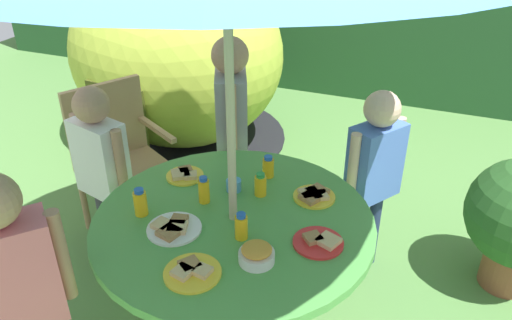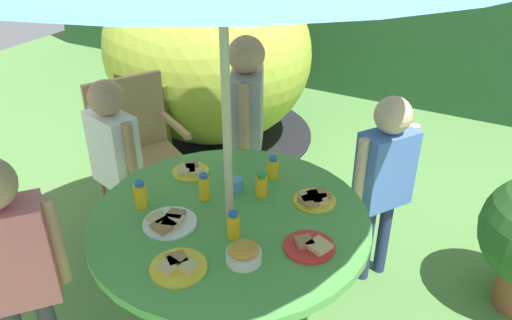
# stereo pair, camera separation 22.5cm
# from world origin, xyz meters

# --- Properties ---
(garden_table) EXTENTS (1.24, 1.24, 0.71)m
(garden_table) POSITION_xyz_m (0.00, 0.00, 0.57)
(garden_table) COLOR tan
(garden_table) RESTS_ON ground_plane
(wooden_chair) EXTENTS (0.62, 0.65, 0.95)m
(wooden_chair) POSITION_xyz_m (-1.03, 0.58, 0.53)
(wooden_chair) COLOR tan
(wooden_chair) RESTS_ON ground_plane
(dome_tent) EXTENTS (1.94, 1.94, 1.50)m
(dome_tent) POSITION_xyz_m (-1.30, 1.83, 0.74)
(dome_tent) COLOR #B2C63F
(dome_tent) RESTS_ON ground_plane
(child_in_blue_shirt) EXTENTS (0.29, 0.33, 1.10)m
(child_in_blue_shirt) POSITION_xyz_m (0.49, 0.74, 0.70)
(child_in_blue_shirt) COLOR navy
(child_in_blue_shirt) RESTS_ON ground_plane
(child_in_grey_shirt) EXTENTS (0.30, 0.39, 1.25)m
(child_in_grey_shirt) POSITION_xyz_m (-0.38, 0.85, 0.80)
(child_in_grey_shirt) COLOR brown
(child_in_grey_shirt) RESTS_ON ground_plane
(child_in_white_shirt) EXTENTS (0.37, 0.23, 1.11)m
(child_in_white_shirt) POSITION_xyz_m (-0.87, 0.23, 0.71)
(child_in_white_shirt) COLOR #3F3F47
(child_in_white_shirt) RESTS_ON ground_plane
(child_in_pink_shirt) EXTENTS (0.33, 0.34, 1.18)m
(child_in_pink_shirt) POSITION_xyz_m (-0.59, -0.66, 0.75)
(child_in_pink_shirt) COLOR #3F3F47
(child_in_pink_shirt) RESTS_ON ground_plane
(snack_bowl) EXTENTS (0.14, 0.14, 0.08)m
(snack_bowl) POSITION_xyz_m (0.20, -0.23, 0.75)
(snack_bowl) COLOR white
(snack_bowl) RESTS_ON garden_table
(plate_front_edge) EXTENTS (0.20, 0.20, 0.03)m
(plate_front_edge) POSITION_xyz_m (0.29, 0.28, 0.73)
(plate_front_edge) COLOR yellow
(plate_front_edge) RESTS_ON garden_table
(plate_mid_right) EXTENTS (0.23, 0.23, 0.03)m
(plate_mid_right) POSITION_xyz_m (-0.20, -0.17, 0.72)
(plate_mid_right) COLOR white
(plate_mid_right) RESTS_ON garden_table
(plate_back_edge) EXTENTS (0.21, 0.21, 0.03)m
(plate_back_edge) POSITION_xyz_m (0.40, -0.03, 0.72)
(plate_back_edge) COLOR red
(plate_back_edge) RESTS_ON garden_table
(plate_near_left) EXTENTS (0.22, 0.22, 0.03)m
(plate_near_left) POSITION_xyz_m (-0.00, -0.38, 0.72)
(plate_near_left) COLOR yellow
(plate_near_left) RESTS_ON garden_table
(plate_center_front) EXTENTS (0.18, 0.18, 0.03)m
(plate_center_front) POSITION_xyz_m (-0.36, 0.23, 0.72)
(plate_center_front) COLOR yellow
(plate_center_front) RESTS_ON garden_table
(juice_bottle_near_right) EXTENTS (0.06, 0.06, 0.12)m
(juice_bottle_near_right) POSITION_xyz_m (0.04, 0.22, 0.77)
(juice_bottle_near_right) COLOR yellow
(juice_bottle_near_right) RESTS_ON garden_table
(juice_bottle_far_left) EXTENTS (0.06, 0.06, 0.13)m
(juice_bottle_far_left) POSITION_xyz_m (-0.39, -0.12, 0.77)
(juice_bottle_far_left) COLOR yellow
(juice_bottle_far_left) RESTS_ON garden_table
(juice_bottle_far_right) EXTENTS (0.05, 0.05, 0.12)m
(juice_bottle_far_right) POSITION_xyz_m (0.09, -0.11, 0.77)
(juice_bottle_far_right) COLOR yellow
(juice_bottle_far_right) RESTS_ON garden_table
(juice_bottle_center_back) EXTENTS (0.05, 0.05, 0.13)m
(juice_bottle_center_back) POSITION_xyz_m (-0.17, 0.07, 0.77)
(juice_bottle_center_back) COLOR yellow
(juice_bottle_center_back) RESTS_ON garden_table
(juice_bottle_mid_left) EXTENTS (0.06, 0.06, 0.11)m
(juice_bottle_mid_left) POSITION_xyz_m (0.02, 0.38, 0.76)
(juice_bottle_mid_left) COLOR yellow
(juice_bottle_mid_left) RESTS_ON garden_table
(cup_near) EXTENTS (0.07, 0.07, 0.06)m
(cup_near) POSITION_xyz_m (-0.09, 0.20, 0.74)
(cup_near) COLOR #4C99D8
(cup_near) RESTS_ON garden_table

